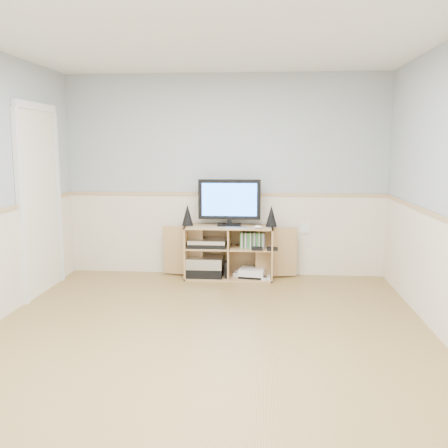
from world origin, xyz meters
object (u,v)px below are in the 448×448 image
(monitor, at_px, (229,201))
(game_consoles, at_px, (251,273))
(media_cabinet, at_px, (229,251))
(keyboard, at_px, (236,228))

(monitor, xyz_separation_m, game_consoles, (0.28, -0.06, -0.89))
(media_cabinet, distance_m, game_consoles, 0.39)
(monitor, distance_m, keyboard, 0.37)
(monitor, height_order, keyboard, monitor)
(media_cabinet, height_order, keyboard, keyboard)
(game_consoles, bearing_deg, media_cabinet, 167.22)
(media_cabinet, bearing_deg, game_consoles, -12.78)
(media_cabinet, height_order, monitor, monitor)
(monitor, distance_m, game_consoles, 0.93)
(media_cabinet, xyz_separation_m, monitor, (-0.00, -0.00, 0.63))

